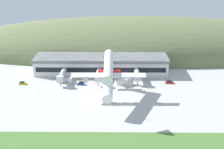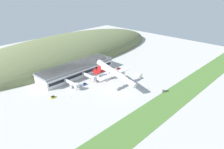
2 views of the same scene
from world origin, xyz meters
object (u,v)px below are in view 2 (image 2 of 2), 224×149
Objects in this scene: service_car_2 at (118,69)px; fuel_truck at (103,75)px; terminal_building at (76,69)px; cargo_airplane at (115,73)px; traffic_cone_1 at (72,97)px; jetway_0 at (72,83)px; jetway_2 at (105,70)px; box_truck at (74,85)px; service_car_0 at (53,97)px; jetway_1 at (89,76)px; service_car_1 at (84,84)px; traffic_cone_0 at (118,76)px.

service_car_2 is 0.52× the size of fuel_truck.
terminal_building is 43.09m from cargo_airplane.
cargo_airplane is at bearing -18.30° from traffic_cone_1.
jetway_0 reaches higher than fuel_truck.
box_truck is (-36.27, -1.11, -2.51)m from jetway_2.
traffic_cone_1 is (-41.83, -9.67, -1.11)m from fuel_truck.
service_car_0 is 73.79m from service_car_2.
traffic_cone_1 is at bearing 161.70° from cargo_airplane.
fuel_truck is (13.38, -3.09, -2.60)m from jetway_1.
jetway_2 is 28.70m from service_car_1.
service_car_0 reaches higher than traffic_cone_1.
service_car_1 is 21.91m from traffic_cone_1.
terminal_building is 26.92m from jetway_0.
service_car_1 is at bearing -178.84° from fuel_truck.
jetway_1 is 25.92m from cargo_airplane.
jetway_0 reaches higher than traffic_cone_1.
jetway_0 reaches higher than box_truck.
jetway_1 is 16.86m from box_truck.
service_car_1 is (9.93, -3.01, -3.32)m from jetway_0.
box_truck is (21.32, 2.83, 0.89)m from service_car_0.
fuel_truck is at bearing 133.95° from traffic_cone_0.
box_truck reaches higher than fuel_truck.
service_car_0 is at bearing -178.10° from service_car_2.
traffic_cone_1 is (-33.99, 11.24, -11.78)m from cargo_airplane.
jetway_0 is 3.99× the size of service_car_2.
service_car_0 is 61.26m from traffic_cone_0.
traffic_cone_0 is 1.00× the size of traffic_cone_1.
traffic_cone_0 is at bearing -29.19° from jetway_1.
traffic_cone_1 is at bearing -164.31° from jetway_2.
box_truck reaches higher than service_car_2.
service_car_2 is at bearing -1.20° from jetway_1.
service_car_0 is 6.65× the size of traffic_cone_1.
service_car_0 is 29.41m from service_car_1.
service_car_1 reaches higher than traffic_cone_0.
traffic_cone_1 is (-50.99, -0.16, 0.00)m from traffic_cone_0.
service_car_2 reaches higher than traffic_cone_1.
jetway_1 is (-0.73, -18.27, -1.16)m from terminal_building.
jetway_0 is 42.96m from traffic_cone_0.
jetway_0 reaches higher than traffic_cone_0.
terminal_building is at bearing 44.32° from jetway_0.
service_car_1 is 6.78× the size of traffic_cone_0.
jetway_1 is at bearing 1.63° from jetway_0.
fuel_truck is (-22.38, -2.34, 0.72)m from service_car_2.
jetway_2 reaches higher than service_car_0.
traffic_cone_1 is at bearing -129.09° from jetway_0.
jetway_1 is at bearing 1.26° from box_truck.
jetway_0 is 16.18m from traffic_cone_1.
jetway_2 is 2.05× the size of box_truck.
jetway_0 is 10.90m from service_car_1.
service_car_1 is at bearing -157.61° from jetway_1.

